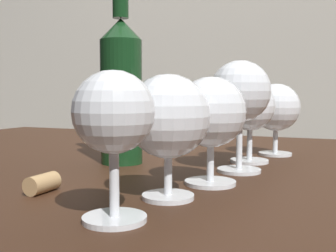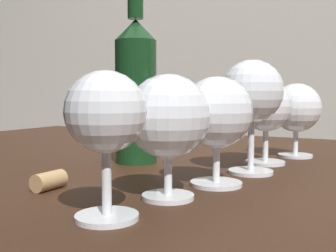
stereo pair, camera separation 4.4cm
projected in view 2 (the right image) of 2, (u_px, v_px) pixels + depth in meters
The scene contains 9 objects.
dining_table at pixel (194, 206), 0.70m from camera, with size 1.54×0.93×0.74m.
wine_glass_chardonnay at pixel (106, 116), 0.36m from camera, with size 0.07×0.07×0.14m.
wine_glass_rose at pixel (168, 118), 0.44m from camera, with size 0.09×0.09×0.14m.
wine_glass_port at pixel (217, 115), 0.50m from camera, with size 0.09×0.09×0.14m.
wine_glass_white at pixel (252, 93), 0.58m from camera, with size 0.09×0.09×0.16m.
wine_glass_empty at pixel (266, 108), 0.66m from camera, with size 0.08×0.08×0.14m.
wine_glass_pinot at pixel (296, 109), 0.73m from camera, with size 0.09×0.09×0.13m.
wine_bottle at pixel (136, 87), 0.67m from camera, with size 0.07×0.07×0.32m.
cork at pixel (49, 181), 0.48m from camera, with size 0.02×0.02×0.04m, color tan.
Camera 2 is at (0.29, -0.63, 0.85)m, focal length 43.34 mm.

